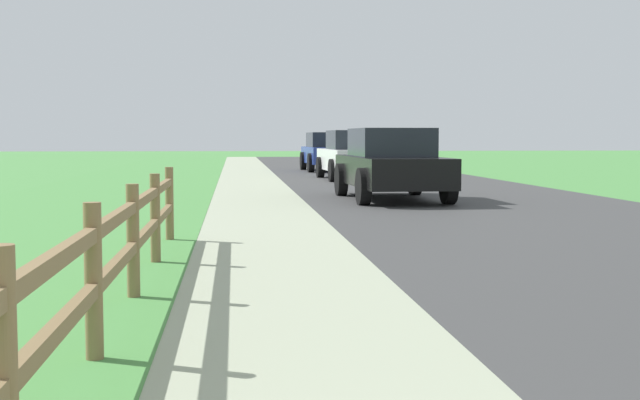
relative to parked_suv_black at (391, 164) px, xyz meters
name	(u,v)px	position (x,y,z in m)	size (l,w,h in m)	color
ground_plane	(286,184)	(-1.94, 6.28, -0.79)	(120.00, 120.00, 0.00)	#498A41
road_asphalt	(392,180)	(1.56, 8.28, -0.79)	(7.00, 66.00, 0.01)	#3B3B3B
curb_concrete	(186,181)	(-4.94, 8.28, -0.79)	(6.00, 66.00, 0.01)	#9EA68A
grass_verge	(137,182)	(-6.44, 8.28, -0.78)	(5.00, 66.00, 0.00)	#498A41
rail_fence	(93,269)	(-4.30, -13.26, -0.22)	(0.11, 12.55, 0.98)	olive
parked_suv_black	(391,164)	(0.00, 0.00, 0.00)	(2.11, 4.66, 1.57)	black
parked_car_white	(356,155)	(0.49, 9.00, 0.00)	(2.27, 4.59, 1.59)	white
parked_car_blue	(329,151)	(0.41, 16.15, 0.02)	(2.14, 4.38, 1.57)	navy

